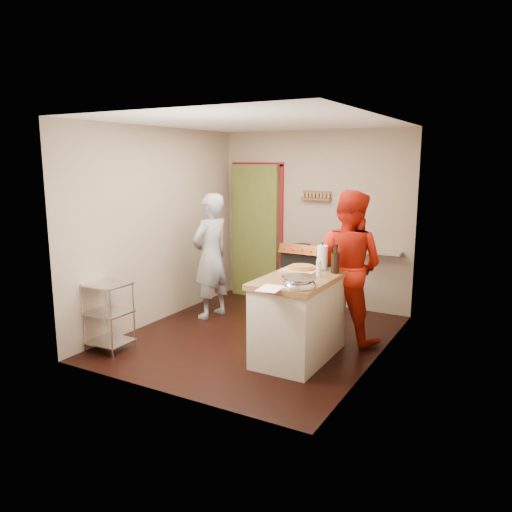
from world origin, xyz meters
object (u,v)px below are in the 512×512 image
Objects in this scene: wire_shelving at (108,313)px; person_red at (348,267)px; stove at (307,279)px; island at (299,315)px; person_stripe at (211,256)px.

person_red is (2.28, 1.66, 0.47)m from wire_shelving.
stove is at bearing 63.15° from wire_shelving.
wire_shelving is 2.86m from person_red.
stove is 1.89m from island.
stove is 0.72× the size of island.
person_red reaches higher than stove.
stove is 0.58× the size of person_stripe.
person_red is at bearing 100.51° from person_stripe.
island is 0.80× the size of person_stripe.
island reaches higher than wire_shelving.
stove is at bearing -38.22° from person_red.
stove is 1.26× the size of wire_shelving.
island is at bearing 75.34° from person_stripe.
person_stripe is 0.95× the size of person_red.
person_red reaches higher than wire_shelving.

